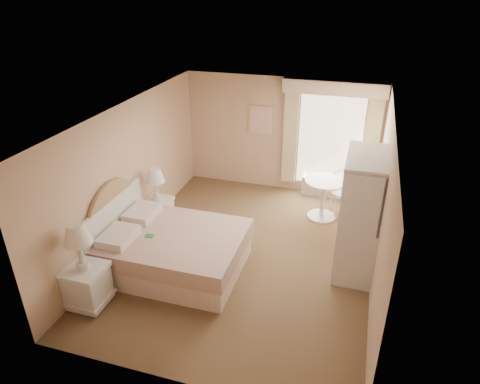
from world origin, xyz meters
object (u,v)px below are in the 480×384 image
(nightstand_near, at_px, (85,276))
(round_table, at_px, (324,193))
(bed, at_px, (168,248))
(nightstand_far, at_px, (158,206))
(armoire, at_px, (359,224))
(cafe_chair, at_px, (342,188))

(nightstand_near, distance_m, round_table, 4.61)
(nightstand_near, bearing_deg, bed, 58.08)
(round_table, bearing_deg, nightstand_far, -156.83)
(bed, relative_size, round_table, 2.73)
(bed, distance_m, armoire, 3.09)
(bed, relative_size, armoire, 1.11)
(armoire, bearing_deg, nightstand_near, -150.72)
(round_table, relative_size, cafe_chair, 0.89)
(cafe_chair, distance_m, armoire, 1.89)
(nightstand_far, relative_size, cafe_chair, 1.32)
(round_table, xyz_separation_m, cafe_chair, (0.33, 0.33, -0.02))
(nightstand_far, relative_size, round_table, 1.48)
(bed, bearing_deg, cafe_chair, 46.74)
(cafe_chair, bearing_deg, bed, -153.50)
(bed, height_order, armoire, armoire)
(round_table, relative_size, armoire, 0.41)
(nightstand_near, distance_m, cafe_chair, 5.07)
(armoire, bearing_deg, cafe_chair, 101.66)
(bed, distance_m, nightstand_near, 1.38)
(bed, distance_m, nightstand_far, 1.33)
(nightstand_near, bearing_deg, cafe_chair, 49.79)
(bed, height_order, round_table, bed)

